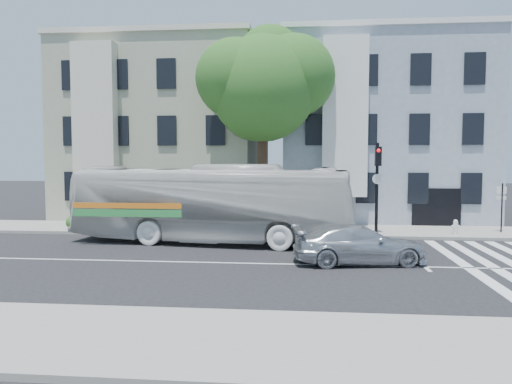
# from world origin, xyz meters

# --- Properties ---
(ground) EXTENTS (120.00, 120.00, 0.00)m
(ground) POSITION_xyz_m (0.00, 0.00, 0.00)
(ground) COLOR black
(ground) RESTS_ON ground
(sidewalk_far) EXTENTS (80.00, 4.00, 0.15)m
(sidewalk_far) POSITION_xyz_m (0.00, 8.00, 0.07)
(sidewalk_far) COLOR gray
(sidewalk_far) RESTS_ON ground
(sidewalk_near) EXTENTS (80.00, 4.00, 0.15)m
(sidewalk_near) POSITION_xyz_m (0.00, -8.00, 0.07)
(sidewalk_near) COLOR gray
(sidewalk_near) RESTS_ON ground
(building_left) EXTENTS (12.00, 10.00, 11.00)m
(building_left) POSITION_xyz_m (-7.00, 15.00, 5.50)
(building_left) COLOR #959D84
(building_left) RESTS_ON ground
(building_right) EXTENTS (12.00, 10.00, 11.00)m
(building_right) POSITION_xyz_m (7.00, 15.00, 5.50)
(building_right) COLOR gray
(building_right) RESTS_ON ground
(street_tree) EXTENTS (7.30, 5.90, 11.10)m
(street_tree) POSITION_xyz_m (0.06, 8.74, 7.83)
(street_tree) COLOR #2D2116
(street_tree) RESTS_ON ground
(bus) EXTENTS (4.61, 13.11, 3.57)m
(bus) POSITION_xyz_m (-1.97, 4.34, 1.79)
(bus) COLOR silver
(bus) RESTS_ON ground
(sedan) EXTENTS (2.71, 5.09, 1.40)m
(sedan) POSITION_xyz_m (4.23, 0.41, 0.70)
(sedan) COLOR silver
(sedan) RESTS_ON ground
(hedge) EXTENTS (8.54, 1.88, 0.70)m
(hedge) POSITION_xyz_m (-5.54, 6.80, 0.50)
(hedge) COLOR #325E1E
(hedge) RESTS_ON sidewalk_far
(traffic_signal) EXTENTS (0.48, 0.54, 4.59)m
(traffic_signal) POSITION_xyz_m (5.73, 6.66, 2.97)
(traffic_signal) COLOR black
(traffic_signal) RESTS_ON ground
(fire_hydrant) EXTENTS (0.40, 0.23, 0.71)m
(fire_hydrant) POSITION_xyz_m (9.59, 7.07, 0.51)
(fire_hydrant) COLOR silver
(fire_hydrant) RESTS_ON sidewalk_far
(far_sign_pole) EXTENTS (0.44, 0.20, 2.45)m
(far_sign_pole) POSITION_xyz_m (12.01, 7.86, 1.71)
(far_sign_pole) COLOR black
(far_sign_pole) RESTS_ON sidewalk_far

